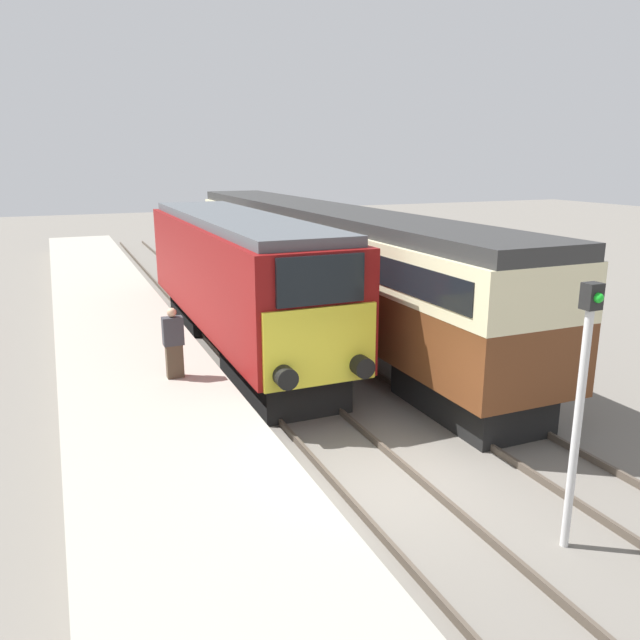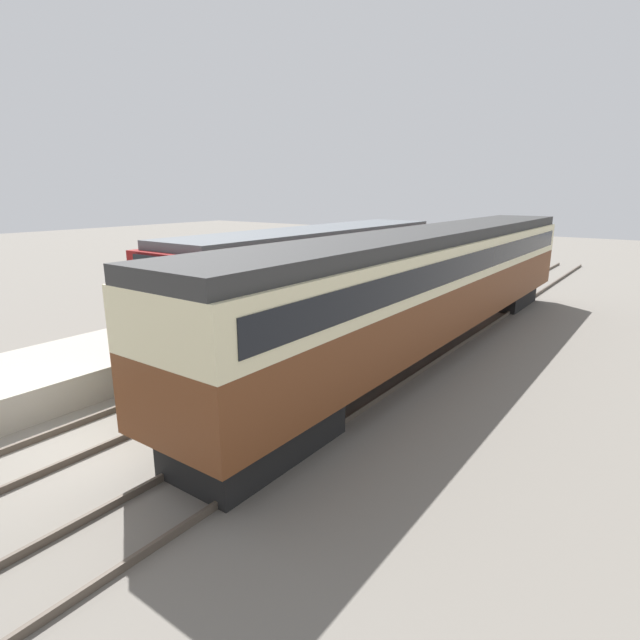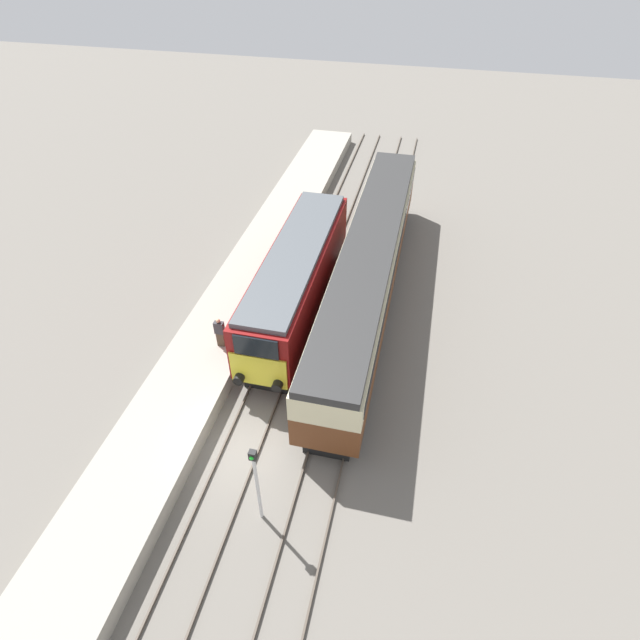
% 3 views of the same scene
% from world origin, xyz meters
% --- Properties ---
extents(ground_plane, '(120.00, 120.00, 0.00)m').
position_xyz_m(ground_plane, '(0.00, 0.00, 0.00)').
color(ground_plane, slate).
extents(platform_left, '(3.50, 50.00, 0.84)m').
position_xyz_m(platform_left, '(-3.30, 8.00, 0.42)').
color(platform_left, '#9E998C').
rests_on(platform_left, ground_plane).
extents(rails_near_track, '(1.51, 60.00, 0.14)m').
position_xyz_m(rails_near_track, '(0.00, 5.00, 0.07)').
color(rails_near_track, '#4C4238').
rests_on(rails_near_track, ground_plane).
extents(rails_far_track, '(1.50, 60.00, 0.14)m').
position_xyz_m(rails_far_track, '(3.40, 5.00, 0.07)').
color(rails_far_track, '#4C4238').
rests_on(rails_far_track, ground_plane).
extents(locomotive, '(2.70, 12.77, 4.00)m').
position_xyz_m(locomotive, '(0.00, 8.86, 2.20)').
color(locomotive, black).
rests_on(locomotive, ground_plane).
extents(passenger_carriage, '(2.75, 21.37, 4.03)m').
position_xyz_m(passenger_carriage, '(3.40, 10.72, 2.46)').
color(passenger_carriage, black).
rests_on(passenger_carriage, ground_plane).
extents(person_on_platform, '(0.44, 0.26, 1.58)m').
position_xyz_m(person_on_platform, '(-2.61, 4.81, 1.62)').
color(person_on_platform, '#473828').
rests_on(person_on_platform, platform_left).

